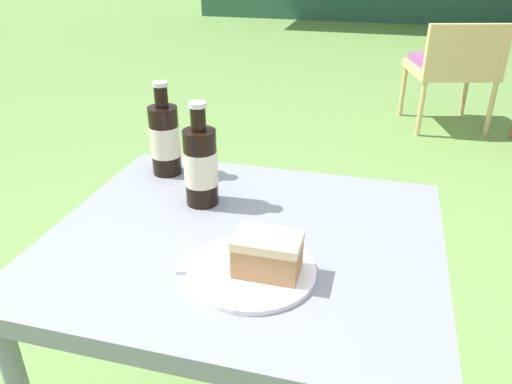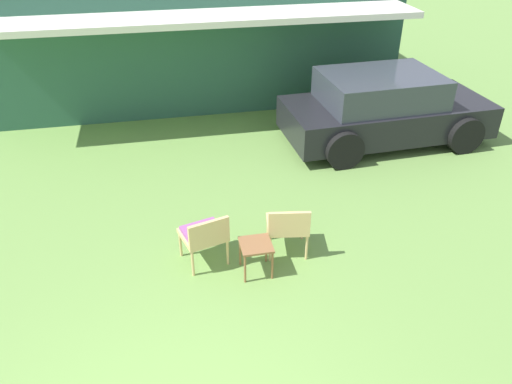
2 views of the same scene
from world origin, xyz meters
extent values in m
cylinder|color=tan|center=(0.85, 3.33, 0.20)|extent=(0.04, 0.04, 0.39)
cylinder|color=tan|center=(0.37, 3.19, 0.20)|extent=(0.04, 0.04, 0.39)
cylinder|color=tan|center=(0.97, 2.88, 0.20)|extent=(0.04, 0.04, 0.39)
cylinder|color=tan|center=(0.49, 2.75, 0.20)|extent=(0.04, 0.04, 0.39)
cube|color=tan|center=(0.67, 3.04, 0.42)|extent=(0.67, 0.64, 0.06)
cube|color=tan|center=(0.73, 2.81, 0.61)|extent=(0.54, 0.20, 0.32)
cube|color=#995193|center=(0.67, 3.04, 0.48)|extent=(0.60, 0.56, 0.05)
cube|color=gray|center=(0.00, 0.00, 0.72)|extent=(0.79, 0.68, 0.04)
cylinder|color=gray|center=(-0.35, 0.30, 0.35)|extent=(0.04, 0.04, 0.70)
cylinder|color=gray|center=(0.35, 0.30, 0.35)|extent=(0.04, 0.04, 0.70)
cylinder|color=white|center=(0.05, -0.12, 0.75)|extent=(0.23, 0.23, 0.01)
cube|color=#AD7A4C|center=(0.08, -0.12, 0.78)|extent=(0.11, 0.08, 0.06)
cube|color=#DBBC89|center=(0.08, -0.12, 0.81)|extent=(0.12, 0.08, 0.02)
cylinder|color=black|center=(-0.13, 0.11, 0.83)|extent=(0.07, 0.07, 0.17)
cylinder|color=black|center=(-0.13, 0.11, 0.94)|extent=(0.03, 0.03, 0.05)
cylinder|color=silver|center=(-0.13, 0.11, 0.97)|extent=(0.04, 0.04, 0.01)
cylinder|color=beige|center=(-0.13, 0.11, 0.83)|extent=(0.07, 0.07, 0.08)
cylinder|color=black|center=(-0.27, 0.24, 0.83)|extent=(0.07, 0.07, 0.17)
cylinder|color=black|center=(-0.27, 0.24, 0.94)|extent=(0.03, 0.03, 0.05)
cylinder|color=silver|center=(-0.27, 0.24, 0.97)|extent=(0.04, 0.04, 0.01)
cylinder|color=beige|center=(-0.27, 0.24, 0.83)|extent=(0.07, 0.07, 0.08)
cube|color=silver|center=(0.00, -0.13, 0.74)|extent=(0.17, 0.05, 0.01)
cylinder|color=silver|center=(0.03, -0.03, 0.75)|extent=(0.03, 0.03, 0.01)
camera|label=1|loc=(0.25, -0.82, 1.28)|focal=35.00mm
camera|label=2|loc=(0.28, -2.30, 4.36)|focal=35.00mm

